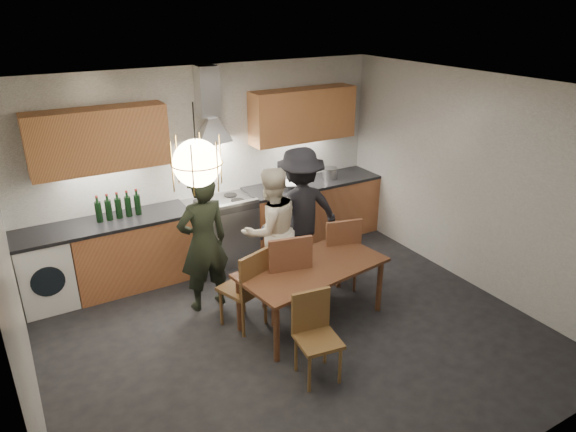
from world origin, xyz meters
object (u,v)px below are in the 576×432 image
person_mid (271,230)px  stock_pot (330,173)px  person_left (204,243)px  wine_bottles (118,205)px  dining_table (312,272)px  chair_back_left (248,284)px  person_right (300,212)px  mixing_bowl (293,185)px  chair_front (315,329)px

person_mid → stock_pot: size_ratio=7.38×
person_left → wine_bottles: 1.23m
dining_table → stock_pot: 2.37m
chair_back_left → person_right: bearing=-163.2°
dining_table → mixing_bowl: bearing=57.4°
wine_bottles → person_mid: bearing=-33.7°
person_right → stock_pot: person_right is taller
person_mid → mixing_bowl: person_mid is taller
chair_back_left → person_left: 0.73m
chair_front → person_mid: bearing=83.7°
chair_front → mixing_bowl: bearing=71.4°
chair_front → wine_bottles: wine_bottles is taller
stock_pot → person_right: bearing=-141.9°
mixing_bowl → stock_pot: (0.67, 0.08, 0.04)m
mixing_bowl → stock_pot: size_ratio=1.51×
person_left → person_mid: (0.85, -0.02, -0.03)m
chair_back_left → mixing_bowl: size_ratio=2.94×
person_right → wine_bottles: (-2.07, 0.80, 0.22)m
person_left → mixing_bowl: size_ratio=5.11×
dining_table → chair_front: 0.89m
chair_back_left → person_right: size_ratio=0.56×
mixing_bowl → chair_back_left: bearing=-133.9°
person_mid → mixing_bowl: bearing=-137.1°
chair_back_left → stock_pot: (2.13, 1.60, 0.44)m
chair_back_left → dining_table: bearing=142.0°
mixing_bowl → person_right: bearing=-113.9°
person_left → wine_bottles: size_ratio=3.04×
person_left → dining_table: bearing=132.2°
stock_pot → person_left: bearing=-157.9°
chair_front → mixing_bowl: (1.25, 2.51, 0.45)m
wine_bottles → mixing_bowl: bearing=-2.9°
mixing_bowl → wine_bottles: (-2.38, 0.12, 0.12)m
dining_table → stock_pot: (1.47, 1.83, 0.37)m
chair_front → dining_table: bearing=67.0°
dining_table → person_mid: size_ratio=1.10×
person_left → mixing_bowl: bearing=-156.4°
person_mid → dining_table: bearing=89.3°
dining_table → wine_bottles: bearing=122.1°
chair_front → stock_pot: (1.92, 2.58, 0.48)m
chair_back_left → chair_front: (0.21, -0.99, -0.05)m
person_mid → mixing_bowl: size_ratio=4.90×
person_left → stock_pot: (2.37, 0.96, 0.16)m
dining_table → wine_bottles: (-1.58, 1.87, 0.46)m
mixing_bowl → stock_pot: bearing=6.6°
chair_back_left → mixing_bowl: (1.46, 1.52, 0.40)m
person_right → mixing_bowl: size_ratio=5.25×
mixing_bowl → person_left: bearing=-152.5°
chair_back_left → person_mid: (0.62, 0.62, 0.25)m
dining_table → chair_front: (-0.45, -0.76, -0.11)m
person_right → stock_pot: (0.97, 0.76, 0.14)m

